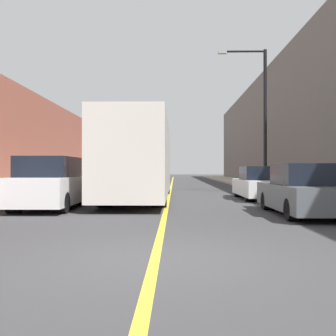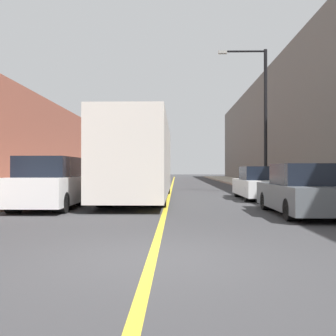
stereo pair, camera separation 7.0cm
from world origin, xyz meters
The scene contains 12 objects.
ground_plane centered at (0.00, 0.00, 0.00)m, with size 200.00×200.00×0.00m, color #38383A.
sidewalk_left centered at (-7.29, 30.00, 0.07)m, with size 3.95×72.00×0.15m, color #A89E8C.
sidewalk_right centered at (7.29, 30.00, 0.07)m, with size 3.95×72.00×0.15m, color #A89E8C.
building_row_left centered at (-11.27, 30.00, 3.33)m, with size 4.00×72.00×6.66m, color brown.
building_row_right centered at (11.27, 30.00, 5.69)m, with size 4.00×72.00×11.38m, color #66605B.
road_center_line centered at (0.00, 30.00, 0.00)m, with size 0.16×72.00×0.01m, color gold.
bus centered at (-1.28, 12.34, 1.87)m, with size 2.56×12.92×3.49m.
parked_suv_left centered at (-4.07, 7.62, 0.85)m, with size 1.92×4.49×1.84m.
car_right_near centered at (4.22, 5.95, 0.71)m, with size 1.77×4.70×1.57m.
car_right_mid centered at (4.27, 12.31, 0.69)m, with size 1.84×4.65×1.53m.
street_lamp_left centered at (-5.38, 6.46, 4.84)m, with size 2.86×0.24×8.23m.
street_lamp_right centered at (5.38, 17.00, 4.87)m, with size 2.86×0.24×8.30m.
Camera 1 is at (0.31, -6.15, 1.41)m, focal length 42.00 mm.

